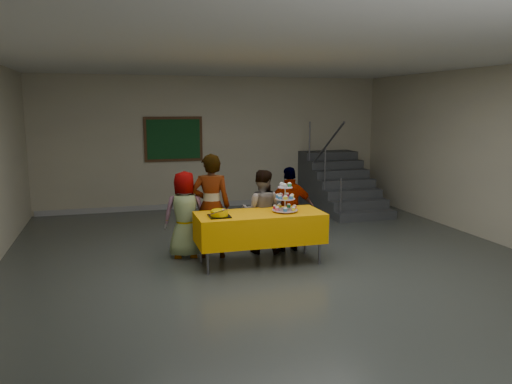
# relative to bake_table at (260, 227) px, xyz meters

# --- Properties ---
(room_shell) EXTENTS (10.00, 10.04, 3.02)m
(room_shell) POSITION_rel_bake_table_xyz_m (0.23, -0.56, 1.57)
(room_shell) COLOR #4C514C
(room_shell) RESTS_ON ground
(bake_table) EXTENTS (1.88, 0.78, 0.77)m
(bake_table) POSITION_rel_bake_table_xyz_m (0.00, 0.00, 0.00)
(bake_table) COLOR #595960
(bake_table) RESTS_ON ground
(cupcake_stand) EXTENTS (0.38, 0.38, 0.44)m
(cupcake_stand) POSITION_rel_bake_table_xyz_m (0.38, -0.04, 0.38)
(cupcake_stand) COLOR silver
(cupcake_stand) RESTS_ON bake_table
(bear_cake) EXTENTS (0.32, 0.36, 0.12)m
(bear_cake) POSITION_rel_bake_table_xyz_m (-0.63, -0.09, 0.27)
(bear_cake) COLOR black
(bear_cake) RESTS_ON bake_table
(schoolchild_a) EXTENTS (0.72, 0.53, 1.35)m
(schoolchild_a) POSITION_rel_bake_table_xyz_m (-1.02, 0.63, 0.12)
(schoolchild_a) COLOR slate
(schoolchild_a) RESTS_ON ground
(schoolchild_b) EXTENTS (0.66, 0.50, 1.62)m
(schoolchild_b) POSITION_rel_bake_table_xyz_m (-0.63, 0.51, 0.25)
(schoolchild_b) COLOR slate
(schoolchild_b) RESTS_ON ground
(schoolchild_c) EXTENTS (0.78, 0.70, 1.34)m
(schoolchild_c) POSITION_rel_bake_table_xyz_m (0.19, 0.54, 0.11)
(schoolchild_c) COLOR slate
(schoolchild_c) RESTS_ON ground
(schoolchild_d) EXTENTS (0.83, 0.42, 1.37)m
(schoolchild_d) POSITION_rel_bake_table_xyz_m (0.67, 0.53, 0.13)
(schoolchild_d) COLOR slate
(schoolchild_d) RESTS_ON ground
(staircase) EXTENTS (1.30, 2.40, 2.04)m
(staircase) POSITION_rel_bake_table_xyz_m (2.93, 3.55, -0.07)
(staircase) COLOR #424447
(staircase) RESTS_ON ground
(noticeboard) EXTENTS (1.30, 0.05, 1.00)m
(noticeboard) POSITION_rel_bake_table_xyz_m (-0.72, 4.39, 1.04)
(noticeboard) COLOR #472B16
(noticeboard) RESTS_ON ground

